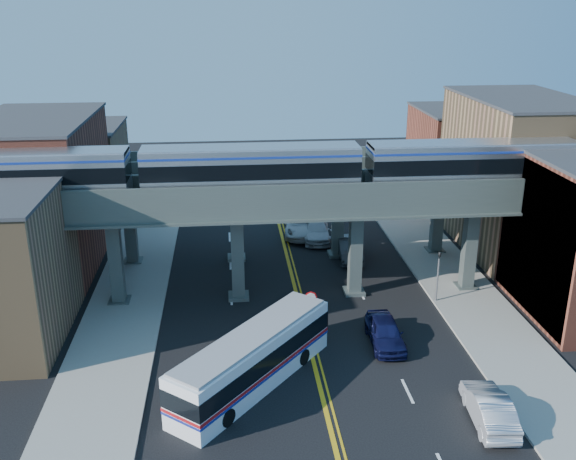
# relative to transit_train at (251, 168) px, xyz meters

# --- Properties ---
(ground) EXTENTS (120.00, 120.00, 0.00)m
(ground) POSITION_rel_transit_train_xyz_m (2.98, -8.00, -9.10)
(ground) COLOR black
(ground) RESTS_ON ground
(sidewalk_west) EXTENTS (5.00, 70.00, 0.16)m
(sidewalk_west) POSITION_rel_transit_train_xyz_m (-8.52, 2.00, -9.02)
(sidewalk_west) COLOR gray
(sidewalk_west) RESTS_ON ground
(sidewalk_east) EXTENTS (5.00, 70.00, 0.16)m
(sidewalk_east) POSITION_rel_transit_train_xyz_m (14.48, 2.00, -9.02)
(sidewalk_east) COLOR gray
(sidewalk_east) RESTS_ON ground
(building_west_b) EXTENTS (8.00, 14.00, 11.00)m
(building_west_b) POSITION_rel_transit_train_xyz_m (-15.52, 8.00, -3.60)
(building_west_b) COLOR brown
(building_west_b) RESTS_ON ground
(building_west_c) EXTENTS (8.00, 10.00, 8.00)m
(building_west_c) POSITION_rel_transit_train_xyz_m (-15.52, 21.00, -5.10)
(building_west_c) COLOR olive
(building_west_c) RESTS_ON ground
(building_east_b) EXTENTS (8.00, 14.00, 12.00)m
(building_east_b) POSITION_rel_transit_train_xyz_m (21.48, 8.00, -3.10)
(building_east_b) COLOR olive
(building_east_b) RESTS_ON ground
(building_east_c) EXTENTS (8.00, 10.00, 9.00)m
(building_east_c) POSITION_rel_transit_train_xyz_m (21.48, 21.00, -4.60)
(building_east_c) COLOR brown
(building_east_c) RESTS_ON ground
(mural_panel) EXTENTS (0.10, 9.50, 9.50)m
(mural_panel) POSITION_rel_transit_train_xyz_m (17.53, -4.00, -4.35)
(mural_panel) COLOR teal
(mural_panel) RESTS_ON ground
(elevated_viaduct_near) EXTENTS (52.00, 3.60, 7.40)m
(elevated_viaduct_near) POSITION_rel_transit_train_xyz_m (2.98, 0.00, -2.63)
(elevated_viaduct_near) COLOR #414B49
(elevated_viaduct_near) RESTS_ON ground
(elevated_viaduct_far) EXTENTS (52.00, 3.60, 7.40)m
(elevated_viaduct_far) POSITION_rel_transit_train_xyz_m (2.98, 7.00, -2.63)
(elevated_viaduct_far) COLOR #414B49
(elevated_viaduct_far) RESTS_ON ground
(transit_train) EXTENTS (43.00, 2.69, 3.13)m
(transit_train) POSITION_rel_transit_train_xyz_m (0.00, 0.00, 0.00)
(transit_train) COLOR black
(transit_train) RESTS_ON elevated_viaduct_near
(stop_sign) EXTENTS (0.76, 0.09, 2.63)m
(stop_sign) POSITION_rel_transit_train_xyz_m (3.28, -5.00, -7.34)
(stop_sign) COLOR slate
(stop_sign) RESTS_ON ground
(traffic_signal) EXTENTS (0.15, 0.18, 4.10)m
(traffic_signal) POSITION_rel_transit_train_xyz_m (12.18, -2.00, -6.80)
(traffic_signal) COLOR slate
(traffic_signal) RESTS_ON ground
(transit_bus) EXTENTS (9.02, 10.15, 2.87)m
(transit_bus) POSITION_rel_transit_train_xyz_m (-0.49, -10.52, -7.62)
(transit_bus) COLOR white
(transit_bus) RESTS_ON ground
(car_lane_a) EXTENTS (1.98, 4.69, 1.59)m
(car_lane_a) POSITION_rel_transit_train_xyz_m (7.44, -7.10, -8.30)
(car_lane_a) COLOR #0F1238
(car_lane_a) RESTS_ON ground
(car_lane_b) EXTENTS (1.98, 5.00, 1.62)m
(car_lane_b) POSITION_rel_transit_train_xyz_m (7.82, 6.32, -8.29)
(car_lane_b) COLOR #2E2E30
(car_lane_b) RESTS_ON ground
(car_lane_c) EXTENTS (3.57, 6.63, 1.77)m
(car_lane_c) POSITION_rel_transit_train_xyz_m (4.78, 12.27, -8.21)
(car_lane_c) COLOR silver
(car_lane_c) RESTS_ON ground
(car_lane_d) EXTENTS (2.57, 5.53, 1.56)m
(car_lane_d) POSITION_rel_transit_train_xyz_m (5.84, 10.87, -8.32)
(car_lane_d) COLOR #BABABF
(car_lane_d) RESTS_ON ground
(car_parked_curb) EXTENTS (2.04, 4.87, 1.56)m
(car_parked_curb) POSITION_rel_transit_train_xyz_m (10.65, -14.87, -8.32)
(car_parked_curb) COLOR #BBBAC0
(car_parked_curb) RESTS_ON ground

